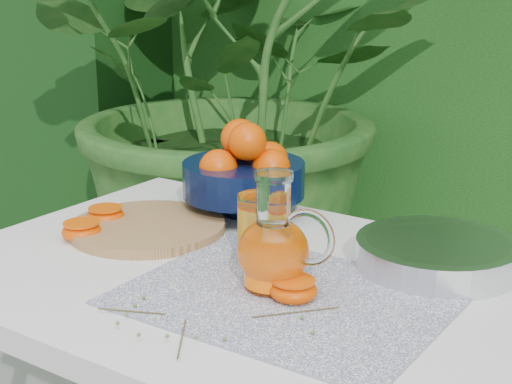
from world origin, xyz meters
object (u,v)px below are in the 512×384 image
Objects in this scene: white_table at (249,319)px; saute_pan at (440,253)px; fruit_bowl at (245,171)px; juice_pitcher at (275,249)px; cutting_board at (147,228)px.

white_table is 0.33m from saute_pan.
juice_pitcher is (0.25, -0.28, -0.02)m from fruit_bowl.
cutting_board is at bearing -164.97° from saute_pan.
cutting_board is 0.35m from juice_pitcher.
fruit_bowl reaches higher than juice_pitcher.
fruit_bowl is (-0.18, 0.25, 0.17)m from white_table.
cutting_board is at bearing 165.71° from juice_pitcher.
cutting_board is 0.22m from fruit_bowl.
fruit_bowl is 1.72× the size of juice_pitcher.
juice_pitcher reaches higher than saute_pan.
saute_pan is at bearing 15.03° from cutting_board.
saute_pan is (0.43, -0.06, -0.06)m from fruit_bowl.
juice_pitcher is at bearing -47.94° from fruit_bowl.
saute_pan is (0.17, 0.22, -0.04)m from juice_pitcher.
juice_pitcher is at bearing -127.98° from saute_pan.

